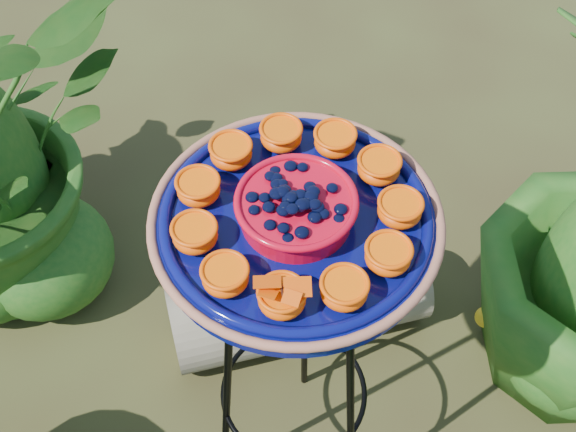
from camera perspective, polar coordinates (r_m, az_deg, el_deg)
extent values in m
torus|color=black|center=(1.20, 0.56, -1.57)|extent=(0.24, 0.24, 0.01)
torus|color=black|center=(1.65, 0.42, -12.38)|extent=(0.31, 0.31, 0.01)
cylinder|color=black|center=(1.61, 1.21, -6.29)|extent=(0.02, 0.08, 0.81)
cylinder|color=black|center=(1.53, -4.34, -11.98)|extent=(0.07, 0.05, 0.81)
cylinder|color=black|center=(1.51, 4.47, -13.28)|extent=(0.08, 0.05, 0.81)
cylinder|color=#070B52|center=(1.18, 0.57, -0.73)|extent=(0.43, 0.43, 0.04)
torus|color=#A6694B|center=(1.16, 0.58, -0.24)|extent=(0.43, 0.43, 0.01)
torus|color=#070B52|center=(1.16, 0.58, -0.13)|extent=(0.40, 0.40, 0.02)
cylinder|color=red|center=(1.15, 0.59, 0.43)|extent=(0.17, 0.17, 0.04)
torus|color=red|center=(1.13, 0.60, 1.07)|extent=(0.18, 0.18, 0.01)
ellipsoid|color=black|center=(1.13, 0.60, 1.24)|extent=(0.14, 0.14, 0.03)
ellipsoid|color=#FF5502|center=(1.16, 7.93, 0.36)|extent=(0.06, 0.06, 0.03)
cylinder|color=orange|center=(1.15, 8.02, 0.85)|extent=(0.06, 0.06, 0.01)
ellipsoid|color=#FF5502|center=(1.21, 6.47, 3.35)|extent=(0.06, 0.06, 0.03)
cylinder|color=orange|center=(1.20, 6.54, 3.85)|extent=(0.06, 0.06, 0.01)
ellipsoid|color=#FF5502|center=(1.24, 3.36, 5.25)|extent=(0.06, 0.06, 0.03)
cylinder|color=orange|center=(1.23, 3.39, 5.77)|extent=(0.06, 0.06, 0.01)
ellipsoid|color=#FF5502|center=(1.24, -0.49, 5.64)|extent=(0.06, 0.06, 0.03)
cylinder|color=orange|center=(1.23, -0.50, 6.15)|extent=(0.06, 0.06, 0.01)
ellipsoid|color=#FF5502|center=(1.22, -4.06, 4.42)|extent=(0.06, 0.06, 0.03)
cylinder|color=orange|center=(1.21, -4.11, 4.93)|extent=(0.06, 0.06, 0.01)
ellipsoid|color=#FF5502|center=(1.18, -6.37, 1.86)|extent=(0.06, 0.06, 0.03)
cylinder|color=orange|center=(1.17, -6.44, 2.36)|extent=(0.06, 0.06, 0.01)
ellipsoid|color=#FF5502|center=(1.13, -6.62, -1.42)|extent=(0.06, 0.06, 0.03)
cylinder|color=orange|center=(1.12, -6.70, -0.93)|extent=(0.06, 0.06, 0.01)
ellipsoid|color=#FF5502|center=(1.09, -4.47, -4.40)|extent=(0.06, 0.06, 0.03)
cylinder|color=orange|center=(1.07, -4.53, -3.93)|extent=(0.06, 0.06, 0.01)
ellipsoid|color=#FF5502|center=(1.06, -0.44, -5.94)|extent=(0.06, 0.06, 0.03)
cylinder|color=orange|center=(1.05, -0.44, -5.48)|extent=(0.06, 0.06, 0.01)
ellipsoid|color=#FF5502|center=(1.07, 4.00, -5.36)|extent=(0.06, 0.06, 0.03)
cylinder|color=orange|center=(1.06, 4.05, -4.89)|extent=(0.06, 0.06, 0.01)
ellipsoid|color=#FF5502|center=(1.11, 7.11, -2.92)|extent=(0.06, 0.06, 0.03)
cylinder|color=orange|center=(1.10, 7.20, -2.44)|extent=(0.06, 0.06, 0.01)
cylinder|color=black|center=(1.04, -0.45, -5.21)|extent=(0.01, 0.03, 0.00)
cube|color=#F24904|center=(1.04, -1.50, -4.69)|extent=(0.04, 0.03, 0.01)
cube|color=#F24904|center=(1.04, 0.69, -5.07)|extent=(0.04, 0.03, 0.01)
cylinder|color=gray|center=(1.96, 0.76, -6.28)|extent=(0.65, 0.46, 0.21)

